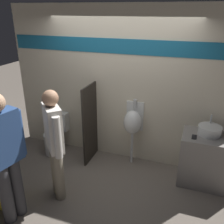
{
  "coord_description": "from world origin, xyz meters",
  "views": [
    {
      "loc": [
        1.27,
        -3.36,
        2.61
      ],
      "look_at": [
        0.0,
        0.17,
        1.05
      ],
      "focal_mm": 40.0,
      "sensor_mm": 36.0,
      "label": 1
    }
  ],
  "objects_px": {
    "toilet": "(55,137)",
    "shopping_bag": "(4,196)",
    "sink_basin": "(210,130)",
    "person_with_lanyard": "(5,155)",
    "cell_phone": "(194,137)",
    "person_in_vest": "(55,141)",
    "urinal_near_counter": "(133,122)"
  },
  "relations": [
    {
      "from": "toilet",
      "to": "shopping_bag",
      "type": "relative_size",
      "value": 1.71
    },
    {
      "from": "toilet",
      "to": "sink_basin",
      "type": "bearing_deg",
      "value": 1.09
    },
    {
      "from": "person_with_lanyard",
      "to": "shopping_bag",
      "type": "xyz_separation_m",
      "value": [
        -0.24,
        0.08,
        -0.77
      ]
    },
    {
      "from": "toilet",
      "to": "person_with_lanyard",
      "type": "xyz_separation_m",
      "value": [
        0.37,
        -1.65,
        0.66
      ]
    },
    {
      "from": "cell_phone",
      "to": "toilet",
      "type": "height_order",
      "value": "toilet"
    },
    {
      "from": "person_with_lanyard",
      "to": "cell_phone",
      "type": "bearing_deg",
      "value": -42.28
    },
    {
      "from": "person_in_vest",
      "to": "person_with_lanyard",
      "type": "bearing_deg",
      "value": 105.85
    },
    {
      "from": "urinal_near_counter",
      "to": "person_with_lanyard",
      "type": "relative_size",
      "value": 0.67
    },
    {
      "from": "shopping_bag",
      "to": "person_in_vest",
      "type": "bearing_deg",
      "value": 41.07
    },
    {
      "from": "person_in_vest",
      "to": "cell_phone",
      "type": "bearing_deg",
      "value": -106.9
    },
    {
      "from": "toilet",
      "to": "person_in_vest",
      "type": "height_order",
      "value": "person_in_vest"
    },
    {
      "from": "sink_basin",
      "to": "person_in_vest",
      "type": "xyz_separation_m",
      "value": [
        -2.03,
        -1.12,
        0.02
      ]
    },
    {
      "from": "cell_phone",
      "to": "person_in_vest",
      "type": "distance_m",
      "value": 2.05
    },
    {
      "from": "cell_phone",
      "to": "toilet",
      "type": "bearing_deg",
      "value": 177.22
    },
    {
      "from": "sink_basin",
      "to": "urinal_near_counter",
      "type": "height_order",
      "value": "urinal_near_counter"
    },
    {
      "from": "toilet",
      "to": "cell_phone",
      "type": "bearing_deg",
      "value": -2.78
    },
    {
      "from": "urinal_near_counter",
      "to": "person_in_vest",
      "type": "relative_size",
      "value": 0.72
    },
    {
      "from": "sink_basin",
      "to": "person_with_lanyard",
      "type": "distance_m",
      "value": 2.91
    },
    {
      "from": "toilet",
      "to": "person_with_lanyard",
      "type": "relative_size",
      "value": 0.51
    },
    {
      "from": "cell_phone",
      "to": "person_in_vest",
      "type": "bearing_deg",
      "value": -152.43
    },
    {
      "from": "sink_basin",
      "to": "urinal_near_counter",
      "type": "xyz_separation_m",
      "value": [
        -1.23,
        0.09,
        -0.1
      ]
    },
    {
      "from": "sink_basin",
      "to": "toilet",
      "type": "distance_m",
      "value": 2.79
    },
    {
      "from": "person_in_vest",
      "to": "shopping_bag",
      "type": "height_order",
      "value": "person_in_vest"
    },
    {
      "from": "urinal_near_counter",
      "to": "person_with_lanyard",
      "type": "xyz_separation_m",
      "value": [
        -1.12,
        -1.79,
        0.17
      ]
    },
    {
      "from": "person_with_lanyard",
      "to": "shopping_bag",
      "type": "relative_size",
      "value": 3.35
    },
    {
      "from": "urinal_near_counter",
      "to": "shopping_bag",
      "type": "height_order",
      "value": "urinal_near_counter"
    },
    {
      "from": "toilet",
      "to": "person_in_vest",
      "type": "distance_m",
      "value": 1.41
    },
    {
      "from": "cell_phone",
      "to": "urinal_near_counter",
      "type": "distance_m",
      "value": 1.06
    },
    {
      "from": "sink_basin",
      "to": "person_in_vest",
      "type": "bearing_deg",
      "value": -151.02
    },
    {
      "from": "person_in_vest",
      "to": "shopping_bag",
      "type": "distance_m",
      "value": 1.04
    },
    {
      "from": "sink_basin",
      "to": "cell_phone",
      "type": "distance_m",
      "value": 0.28
    },
    {
      "from": "toilet",
      "to": "shopping_bag",
      "type": "xyz_separation_m",
      "value": [
        0.13,
        -1.57,
        -0.11
      ]
    }
  ]
}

